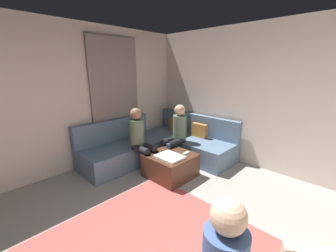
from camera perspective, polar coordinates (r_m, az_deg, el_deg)
wall_back at (r=4.20m, az=29.90°, el=5.90°), size 6.00×0.12×2.70m
wall_left at (r=4.13m, az=-30.30°, el=5.72°), size 0.12×6.00×2.70m
curtain_panel at (r=4.58m, az=-14.00°, el=6.85°), size 0.06×1.10×2.50m
sectional_couch at (r=4.58m, az=-1.91°, el=-5.23°), size 2.10×2.55×0.87m
ottoman at (r=3.85m, az=0.63°, el=-10.57°), size 0.76×0.76×0.42m
folded_blanket at (r=3.61m, az=0.49°, el=-8.38°), size 0.44×0.36×0.04m
coffee_mug at (r=4.01m, az=0.12°, el=-5.49°), size 0.08×0.08×0.10m
game_remote at (r=3.80m, az=4.93°, el=-7.31°), size 0.05×0.15×0.02m
person_on_couch_back at (r=4.24m, az=2.31°, el=-1.59°), size 0.30×0.60×1.20m
person_on_couch_side at (r=3.93m, az=-7.57°, el=-3.10°), size 0.60×0.30×1.20m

